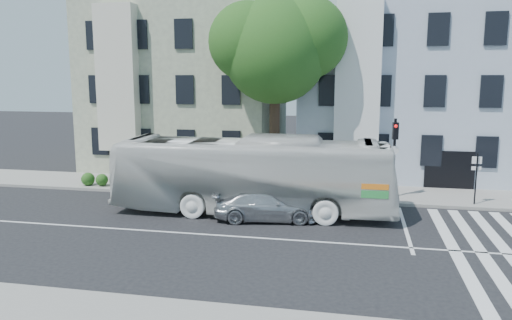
# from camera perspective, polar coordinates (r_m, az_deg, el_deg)

# --- Properties ---
(ground) EXTENTS (120.00, 120.00, 0.00)m
(ground) POSITION_cam_1_polar(r_m,az_deg,el_deg) (19.73, -2.03, -8.75)
(ground) COLOR black
(ground) RESTS_ON ground
(sidewalk_far) EXTENTS (80.00, 4.00, 0.15)m
(sidewalk_far) POSITION_cam_1_polar(r_m,az_deg,el_deg) (27.26, 1.91, -3.40)
(sidewalk_far) COLOR gray
(sidewalk_far) RESTS_ON ground
(building_left) EXTENTS (12.00, 10.00, 11.00)m
(building_left) POSITION_cam_1_polar(r_m,az_deg,el_deg) (35.11, -7.52, 8.37)
(building_left) COLOR gray
(building_left) RESTS_ON ground
(building_right) EXTENTS (12.00, 10.00, 11.00)m
(building_right) POSITION_cam_1_polar(r_m,az_deg,el_deg) (33.30, 16.14, 8.01)
(building_right) COLOR #A5B2C4
(building_right) RESTS_ON ground
(street_tree) EXTENTS (7.30, 5.90, 11.10)m
(street_tree) POSITION_cam_1_polar(r_m,az_deg,el_deg) (27.33, 2.40, 13.00)
(street_tree) COLOR #2D2116
(street_tree) RESTS_ON ground
(bus) EXTENTS (3.27, 12.78, 3.54)m
(bus) POSITION_cam_1_polar(r_m,az_deg,el_deg) (22.58, -0.37, -1.74)
(bus) COLOR silver
(bus) RESTS_ON ground
(sedan) EXTENTS (2.59, 4.78, 1.32)m
(sedan) POSITION_cam_1_polar(r_m,az_deg,el_deg) (21.75, 1.17, -5.19)
(sedan) COLOR #B7B9BE
(sedan) RESTS_ON ground
(hedge) EXTENTS (8.53, 2.05, 0.70)m
(hedge) POSITION_cam_1_polar(r_m,az_deg,el_deg) (27.57, -10.98, -2.53)
(hedge) COLOR #28531A
(hedge) RESTS_ON sidewalk_far
(traffic_signal) EXTENTS (0.43, 0.53, 4.13)m
(traffic_signal) POSITION_cam_1_polar(r_m,az_deg,el_deg) (25.68, 15.54, 1.32)
(traffic_signal) COLOR black
(traffic_signal) RESTS_ON ground
(far_sign_pole) EXTENTS (0.44, 0.16, 2.47)m
(far_sign_pole) POSITION_cam_1_polar(r_m,az_deg,el_deg) (25.82, 23.87, -1.25)
(far_sign_pole) COLOR black
(far_sign_pole) RESTS_ON sidewalk_far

